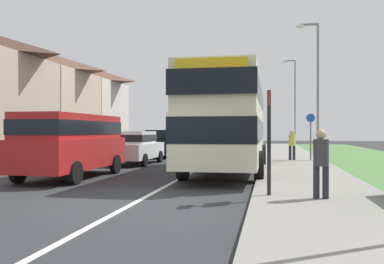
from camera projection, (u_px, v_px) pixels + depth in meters
The scene contains 15 objects.
ground_plane at pixel (136, 202), 9.44m from camera, with size 120.00×120.00×0.00m, color #2D3033.
lane_marking_centre at pixel (197, 170), 17.30m from camera, with size 0.14×60.00×0.01m, color silver.
pavement_near_side at pixel (304, 175), 14.56m from camera, with size 3.20×68.00×0.12m, color gray.
double_decker_bus at pixel (229, 118), 16.10m from camera, with size 2.80×9.95×3.70m.
parked_van_red at pixel (72, 140), 14.27m from camera, with size 2.11×5.35×2.20m.
parked_car_white at pixel (135, 146), 20.12m from camera, with size 1.91×4.36×1.61m.
parked_car_black at pixel (163, 142), 25.46m from camera, with size 1.94×4.16×1.69m.
parked_car_blue at pixel (178, 140), 30.75m from camera, with size 1.93×4.41×1.70m.
pedestrian_at_stop at pixel (321, 160), 9.21m from camera, with size 0.34×0.34×1.67m.
pedestrian_walking_away at pixel (292, 143), 21.42m from camera, with size 0.34×0.34×1.67m.
bus_stop_sign at pixel (269, 135), 9.71m from camera, with size 0.09×0.52×2.60m.
cycle_route_sign at pixel (311, 135), 21.23m from camera, with size 0.44×0.08×2.52m.
street_lamp_mid at pixel (316, 82), 21.18m from camera, with size 1.14×0.20×7.17m.
street_lamp_far at pixel (294, 98), 38.76m from camera, with size 1.14×0.20×8.30m.
house_terrace_far_side at pixel (0, 99), 23.48m from camera, with size 7.57×22.28×6.96m.
Camera 1 is at (3.02, -9.03, 1.64)m, focal length 38.53 mm.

